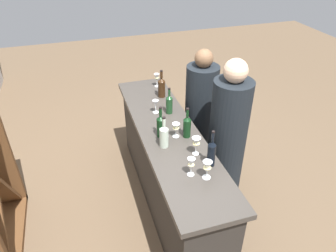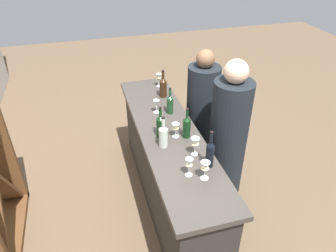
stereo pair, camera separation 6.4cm
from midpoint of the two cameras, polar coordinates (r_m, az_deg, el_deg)
ground_plane at (r=3.65m, az=0.51°, el=-13.08°), size 12.00×12.00×0.00m
bar_counter at (r=3.33m, az=0.55°, el=-7.43°), size 2.35×0.56×0.94m
wine_bottle_leftmost_near_black at (r=2.58m, az=8.28°, el=-4.87°), size 0.07×0.07×0.34m
wine_bottle_second_left_clear_pale at (r=2.77m, az=-0.20°, el=-1.70°), size 0.08×0.08×0.30m
wine_bottle_center_dark_green at (r=2.90m, az=4.02°, el=-0.05°), size 0.07×0.07×0.30m
wine_bottle_second_right_dark_green at (r=2.91m, az=-0.74°, el=0.14°), size 0.08×0.08×0.31m
wine_bottle_rightmost_olive_green at (r=3.27m, az=0.93°, el=4.04°), size 0.07×0.07×0.29m
wine_bottle_far_right_amber_brown at (r=3.59m, az=-0.37°, el=7.08°), size 0.08×0.08×0.32m
wine_glass_near_left at (r=3.84m, az=-1.19°, el=8.72°), size 0.06×0.06×0.16m
wine_glass_near_center at (r=2.69m, az=5.59°, el=-3.15°), size 0.08×0.08×0.17m
wine_glass_near_right at (r=2.46m, az=7.46°, el=-7.41°), size 0.08×0.08×0.16m
wine_glass_far_left at (r=2.91m, az=2.02°, el=-0.28°), size 0.07×0.07×0.14m
wine_glass_far_center at (r=2.48m, az=4.58°, el=-6.89°), size 0.06×0.06×0.16m
wine_glass_far_right at (r=3.28m, az=-1.56°, el=4.03°), size 0.07×0.07×0.14m
person_left_guest at (r=3.28m, az=11.22°, el=-2.74°), size 0.41×0.41×1.63m
person_center_guest at (r=3.70m, az=6.54°, el=1.39°), size 0.40×0.40×1.53m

